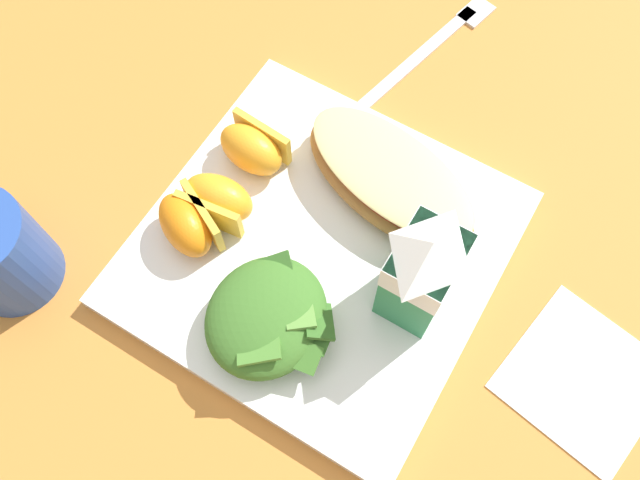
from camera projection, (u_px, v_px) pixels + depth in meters
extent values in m
plane|color=#C67A33|center=(320.00, 252.00, 0.55)|extent=(3.00, 3.00, 0.00)
cube|color=white|center=(320.00, 249.00, 0.54)|extent=(0.28, 0.28, 0.02)
ellipsoid|color=#A87038|center=(389.00, 182.00, 0.54)|extent=(0.12, 0.18, 0.03)
ellipsoid|color=maroon|center=(391.00, 175.00, 0.53)|extent=(0.10, 0.17, 0.01)
ellipsoid|color=#EAD184|center=(392.00, 171.00, 0.52)|extent=(0.11, 0.18, 0.01)
ellipsoid|color=#3D7028|center=(269.00, 318.00, 0.49)|extent=(0.10, 0.09, 0.04)
cube|color=#4C8433|center=(259.00, 349.00, 0.46)|extent=(0.04, 0.04, 0.01)
cube|color=#5B8E3D|center=(299.00, 310.00, 0.48)|extent=(0.04, 0.04, 0.01)
cube|color=#336023|center=(309.00, 335.00, 0.47)|extent=(0.03, 0.03, 0.01)
cube|color=#336023|center=(272.00, 270.00, 0.49)|extent=(0.04, 0.04, 0.02)
cube|color=#336023|center=(319.00, 321.00, 0.48)|extent=(0.04, 0.04, 0.02)
cube|color=#3D7028|center=(299.00, 354.00, 0.47)|extent=(0.03, 0.03, 0.01)
cube|color=#2D8451|center=(420.00, 278.00, 0.47)|extent=(0.06, 0.04, 0.09)
cube|color=white|center=(426.00, 262.00, 0.44)|extent=(0.06, 0.05, 0.03)
pyramid|color=white|center=(432.00, 249.00, 0.42)|extent=(0.06, 0.04, 0.02)
ellipsoid|color=orange|center=(251.00, 150.00, 0.55)|extent=(0.04, 0.06, 0.04)
cube|color=gold|center=(263.00, 136.00, 0.55)|extent=(0.01, 0.06, 0.03)
ellipsoid|color=orange|center=(219.00, 198.00, 0.53)|extent=(0.04, 0.06, 0.04)
cube|color=gold|center=(209.00, 214.00, 0.52)|extent=(0.01, 0.06, 0.03)
ellipsoid|color=orange|center=(185.00, 225.00, 0.52)|extent=(0.06, 0.07, 0.04)
cube|color=gold|center=(203.00, 215.00, 0.52)|extent=(0.03, 0.05, 0.03)
cube|color=white|center=(584.00, 379.00, 0.50)|extent=(0.13, 0.13, 0.00)
cube|color=silver|center=(417.00, 57.00, 0.63)|extent=(0.17, 0.05, 0.01)
cube|color=silver|center=(472.00, 9.00, 0.65)|extent=(0.04, 0.03, 0.01)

